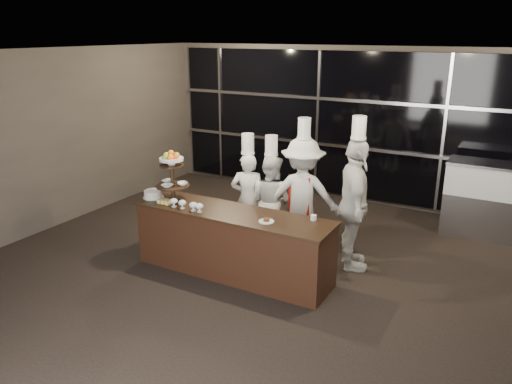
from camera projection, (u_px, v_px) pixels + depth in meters
The scene contains 14 objects.
room at pixel (245, 205), 5.28m from camera, with size 10.00×10.00×10.00m.
window_wall at pixel (377, 128), 9.38m from camera, with size 8.60×0.10×2.80m.
buffet_counter at pixel (233, 243), 6.89m from camera, with size 2.84×0.74×0.92m.
display_stand at pixel (172, 172), 7.08m from camera, with size 0.48×0.48×0.74m.
compotes at pixel (187, 204), 6.81m from camera, with size 0.54×0.11×0.12m.
layer_cake at pixel (153, 194), 7.31m from camera, with size 0.30×0.30×0.11m.
pastry_squares at pixel (165, 201), 7.08m from camera, with size 0.20×0.12×0.05m.
small_plate at pixel (266, 221), 6.39m from camera, with size 0.20×0.20×0.05m.
chef_cup at pixel (314, 218), 6.44m from camera, with size 0.08×0.08×0.07m, color white.
display_case at pixel (490, 196), 8.12m from camera, with size 1.41×0.61×1.24m.
chef_a at pixel (248, 197), 7.78m from camera, with size 0.64×0.54×1.79m.
chef_b at pixel (271, 200), 7.76m from camera, with size 0.79×0.66×1.77m.
chef_c at pixel (302, 195), 7.54m from camera, with size 1.29×1.00×2.06m.
chef_d at pixel (354, 204), 6.92m from camera, with size 0.89×1.20×2.19m.
Camera 1 is at (2.53, -4.29, 3.26)m, focal length 35.00 mm.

